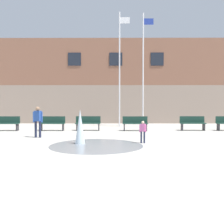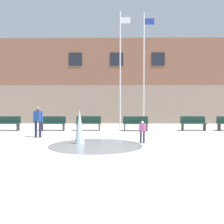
{
  "view_description": "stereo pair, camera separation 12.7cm",
  "coord_description": "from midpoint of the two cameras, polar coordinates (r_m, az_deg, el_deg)",
  "views": [
    {
      "loc": [
        -0.2,
        -7.02,
        1.82
      ],
      "look_at": [
        -0.28,
        6.77,
        1.3
      ],
      "focal_mm": 42.0,
      "sensor_mm": 36.0,
      "label": 1
    },
    {
      "loc": [
        -0.08,
        -7.02,
        1.82
      ],
      "look_at": [
        -0.28,
        6.77,
        1.3
      ],
      "focal_mm": 42.0,
      "sensor_mm": 36.0,
      "label": 2
    }
  ],
  "objects": [
    {
      "name": "park_bench_near_trashcan",
      "position": [
        17.62,
        16.94,
        -2.3
      ],
      "size": [
        1.6,
        0.44,
        0.91
      ],
      "color": "#28282D",
      "rests_on": "ground"
    },
    {
      "name": "flagpole_left",
      "position": [
        19.67,
        1.54,
        9.94
      ],
      "size": [
        0.8,
        0.1,
        8.47
      ],
      "color": "silver",
      "rests_on": "ground"
    },
    {
      "name": "library_building",
      "position": [
        25.37,
        0.62,
        6.24
      ],
      "size": [
        36.0,
        6.05,
        7.26
      ],
      "color": "gray",
      "rests_on": "ground"
    },
    {
      "name": "park_bench_under_left_flagpole",
      "position": [
        16.92,
        -5.46,
        -2.4
      ],
      "size": [
        1.6,
        0.44,
        0.91
      ],
      "color": "#28282D",
      "rests_on": "ground"
    },
    {
      "name": "child_in_fountain",
      "position": [
        11.71,
        6.42,
        -3.94
      ],
      "size": [
        0.31,
        0.19,
        0.99
      ],
      "rotation": [
        0.0,
        0.0,
        2.79
      ],
      "color": "#1E233D",
      "rests_on": "ground"
    },
    {
      "name": "splash_fountain",
      "position": [
        11.38,
        -6.28,
        -4.35
      ],
      "size": [
        3.91,
        3.91,
        1.5
      ],
      "color": "gray",
      "rests_on": "ground"
    },
    {
      "name": "park_bench_left_of_flagpoles",
      "position": [
        17.18,
        -13.06,
        -2.37
      ],
      "size": [
        1.6,
        0.44,
        0.91
      ],
      "color": "#28282D",
      "rests_on": "ground"
    },
    {
      "name": "teen_by_trashcan",
      "position": [
        13.99,
        -16.11,
        -1.56
      ],
      "size": [
        0.5,
        0.32,
        1.59
      ],
      "rotation": [
        0.0,
        0.0,
        -0.4
      ],
      "color": "#1E233D",
      "rests_on": "ground"
    },
    {
      "name": "park_bench_center",
      "position": [
        16.75,
        4.85,
        -2.44
      ],
      "size": [
        1.6,
        0.44,
        0.91
      ],
      "color": "#28282D",
      "rests_on": "ground"
    },
    {
      "name": "ground_plane",
      "position": [
        7.25,
        1.43,
        -12.36
      ],
      "size": [
        100.0,
        100.0,
        0.0
      ],
      "primitive_type": "plane",
      "color": "#B2ADA3"
    },
    {
      "name": "flagpole_right",
      "position": [
        19.78,
        6.68,
        9.74
      ],
      "size": [
        0.8,
        0.1,
        8.37
      ],
      "color": "silver",
      "rests_on": "ground"
    },
    {
      "name": "park_bench_far_left",
      "position": [
        18.03,
        -22.13,
        -2.26
      ],
      "size": [
        1.6,
        0.44,
        0.91
      ],
      "color": "#28282D",
      "rests_on": "ground"
    }
  ]
}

